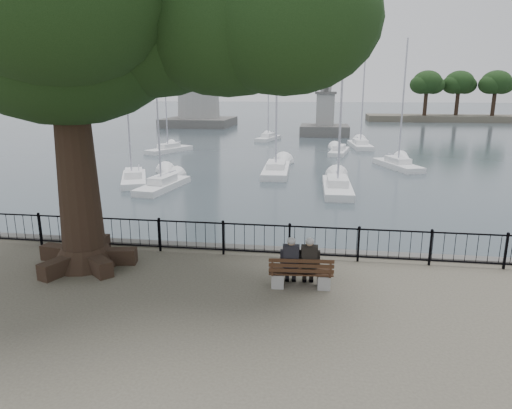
% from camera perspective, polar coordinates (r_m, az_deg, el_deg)
% --- Properties ---
extents(harbor, '(260.00, 260.00, 1.20)m').
position_cam_1_polar(harbor, '(14.47, 0.29, -7.60)').
color(harbor, '#4D4B48').
rests_on(harbor, ground).
extents(railing, '(22.06, 0.06, 1.00)m').
position_cam_1_polar(railing, '(13.64, 0.00, -4.24)').
color(railing, black).
rests_on(railing, ground).
extents(bench, '(1.63, 0.59, 0.85)m').
position_cam_1_polar(bench, '(11.68, 5.62, -8.96)').
color(bench, gray).
rests_on(bench, ground).
extents(person_left, '(0.41, 0.68, 1.34)m').
position_cam_1_polar(person_left, '(11.64, 4.38, -7.30)').
color(person_left, black).
rests_on(person_left, ground).
extents(person_right, '(0.41, 0.68, 1.34)m').
position_cam_1_polar(person_right, '(11.65, 6.62, -7.33)').
color(person_right, black).
rests_on(person_right, ground).
extents(tree, '(12.89, 9.00, 10.53)m').
position_cam_1_polar(tree, '(13.04, -18.86, 22.55)').
color(tree, black).
rests_on(tree, ground).
extents(lighthouse, '(10.56, 10.56, 32.14)m').
position_cam_1_polar(lighthouse, '(75.37, -7.42, 20.05)').
color(lighthouse, '#4D4B48').
rests_on(lighthouse, ground).
extents(lion_monument, '(6.17, 6.17, 9.06)m').
position_cam_1_polar(lion_monument, '(60.33, 8.62, 10.71)').
color(lion_monument, '#4D4B48').
rests_on(lion_monument, ground).
extents(sailboat_a, '(2.07, 5.14, 9.78)m').
position_cam_1_polar(sailboat_a, '(28.10, -11.57, 2.53)').
color(sailboat_a, white).
rests_on(sailboat_a, ground).
extents(sailboat_b, '(1.97, 6.26, 12.72)m').
position_cam_1_polar(sailboat_b, '(32.62, 2.54, 4.49)').
color(sailboat_b, white).
rests_on(sailboat_b, ground).
extents(sailboat_c, '(1.75, 5.78, 10.99)m').
position_cam_1_polar(sailboat_c, '(27.35, 10.13, 2.30)').
color(sailboat_c, white).
rests_on(sailboat_c, ground).
extents(sailboat_d, '(3.32, 5.64, 9.59)m').
position_cam_1_polar(sailboat_d, '(36.58, 17.27, 4.84)').
color(sailboat_d, white).
rests_on(sailboat_d, ground).
extents(sailboat_e, '(3.52, 5.38, 12.87)m').
position_cam_1_polar(sailboat_e, '(44.66, -10.83, 6.95)').
color(sailboat_e, white).
rests_on(sailboat_e, ground).
extents(sailboat_f, '(2.14, 5.10, 10.31)m').
position_cam_1_polar(sailboat_f, '(43.45, 10.35, 6.69)').
color(sailboat_f, white).
rests_on(sailboat_f, ground).
extents(sailboat_g, '(2.33, 6.24, 10.33)m').
position_cam_1_polar(sailboat_g, '(48.43, 12.87, 7.30)').
color(sailboat_g, white).
rests_on(sailboat_g, ground).
extents(sailboat_h, '(2.64, 5.28, 12.94)m').
position_cam_1_polar(sailboat_h, '(54.23, 1.55, 8.46)').
color(sailboat_h, white).
rests_on(sailboat_h, ground).
extents(sailboat_i, '(3.32, 5.40, 10.66)m').
position_cam_1_polar(sailboat_i, '(30.55, -15.02, 3.29)').
color(sailboat_i, white).
rests_on(sailboat_i, ground).
extents(far_shore, '(30.00, 8.60, 9.18)m').
position_cam_1_polar(far_shore, '(92.83, 23.68, 11.96)').
color(far_shore, '#4F4B41').
rests_on(far_shore, ground).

